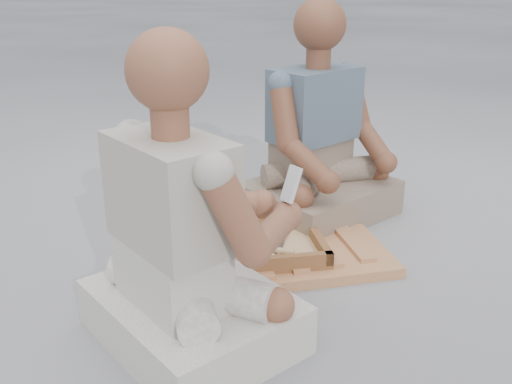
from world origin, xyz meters
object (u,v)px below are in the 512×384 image
object	(u,v)px
tool_tray	(258,246)
carved_panel	(308,257)
companion	(320,148)
craftsman	(188,245)

from	to	relation	value
tool_tray	carved_panel	bearing A→B (deg)	-22.97
carved_panel	tool_tray	bearing A→B (deg)	157.03
carved_panel	tool_tray	size ratio (longest dim) A/B	1.14
tool_tray	companion	bearing A→B (deg)	40.06
carved_panel	companion	xyz separation A→B (m)	(0.23, 0.41, 0.29)
craftsman	companion	size ratio (longest dim) A/B	0.96
craftsman	companion	xyz separation A→B (m)	(0.76, 0.74, 0.00)
carved_panel	tool_tray	world-z (taller)	tool_tray
carved_panel	craftsman	bearing A→B (deg)	-147.87
carved_panel	companion	world-z (taller)	companion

